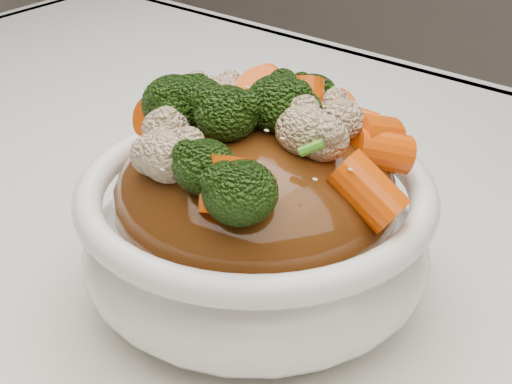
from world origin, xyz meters
The scene contains 8 objects.
tablecloth centered at (0.00, 0.00, 0.73)m, with size 1.20×0.80×0.04m, color silver.
bowl centered at (0.01, -0.01, 0.79)m, with size 0.21×0.21×0.08m, color white, non-canonical shape.
sauce_base centered at (0.01, -0.01, 0.82)m, with size 0.17×0.17×0.09m, color #4F270D.
carrots centered at (0.01, -0.01, 0.88)m, with size 0.17×0.17×0.05m, color #E95107, non-canonical shape.
broccoli centered at (0.01, -0.01, 0.88)m, with size 0.17×0.17×0.04m, color black, non-canonical shape.
cauliflower centered at (0.01, -0.01, 0.88)m, with size 0.17×0.17×0.03m, color beige, non-canonical shape.
scallions centered at (0.01, -0.01, 0.88)m, with size 0.13×0.13×0.02m, color #479522, non-canonical shape.
sesame_seeds centered at (0.01, -0.01, 0.88)m, with size 0.15×0.15×0.01m, color beige, non-canonical shape.
Camera 1 is at (0.26, -0.32, 1.05)m, focal length 55.00 mm.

